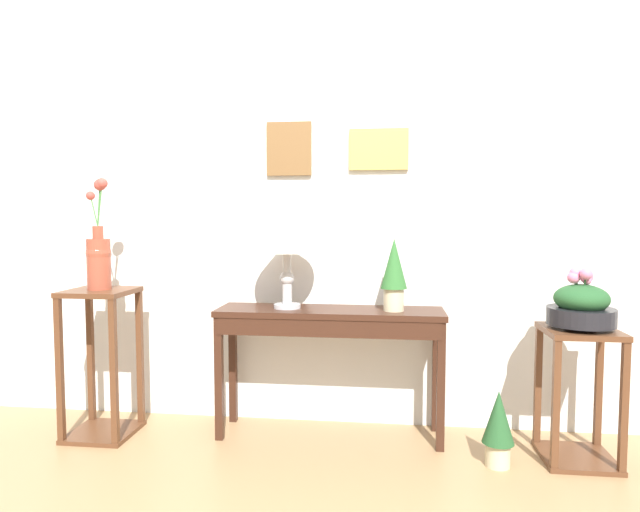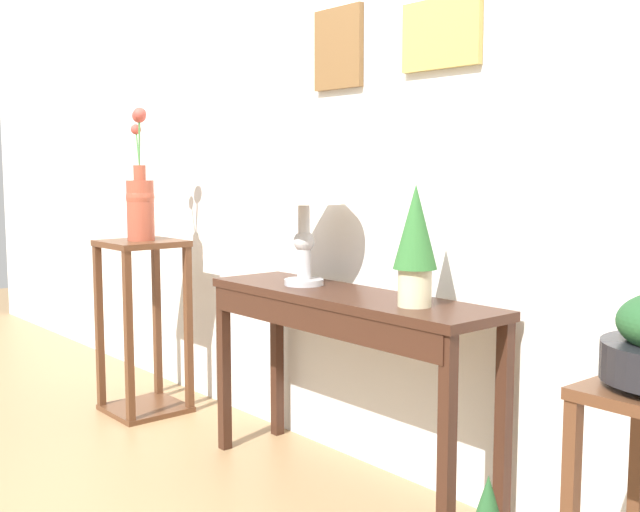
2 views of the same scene
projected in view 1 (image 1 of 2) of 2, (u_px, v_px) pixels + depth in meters
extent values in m
cube|color=silver|center=(322.00, 205.00, 3.46)|extent=(9.00, 0.10, 2.80)
cube|color=brown|center=(289.00, 149.00, 3.39)|extent=(0.28, 0.02, 0.33)
cube|color=#B5849B|center=(289.00, 149.00, 3.39)|extent=(0.23, 0.01, 0.27)
cube|color=tan|center=(379.00, 149.00, 3.33)|extent=(0.36, 0.02, 0.25)
cube|color=#93A360|center=(379.00, 149.00, 3.32)|extent=(0.29, 0.01, 0.20)
cube|color=#381E14|center=(330.00, 312.00, 3.23)|extent=(1.35, 0.36, 0.03)
cube|color=#381E14|center=(327.00, 328.00, 3.07)|extent=(1.28, 0.03, 0.10)
cube|color=#381E14|center=(219.00, 379.00, 3.18)|extent=(0.04, 0.04, 0.74)
cube|color=#381E14|center=(441.00, 387.00, 3.03)|extent=(0.04, 0.04, 0.74)
cube|color=#381E14|center=(233.00, 365.00, 3.47)|extent=(0.04, 0.04, 0.74)
cube|color=#381E14|center=(436.00, 372.00, 3.32)|extent=(0.04, 0.04, 0.74)
cylinder|color=#B7B7BC|center=(287.00, 306.00, 3.25)|extent=(0.16, 0.16, 0.02)
cylinder|color=#B7B7BC|center=(287.00, 291.00, 3.25)|extent=(0.06, 0.06, 0.16)
sphere|color=#B7B7BC|center=(287.00, 278.00, 3.24)|extent=(0.09, 0.09, 0.09)
cylinder|color=#B7B7BC|center=(287.00, 265.00, 3.24)|extent=(0.05, 0.05, 0.16)
cone|color=beige|center=(287.00, 230.00, 3.22)|extent=(0.38, 0.38, 0.26)
cylinder|color=beige|center=(394.00, 300.00, 3.15)|extent=(0.12, 0.12, 0.13)
cone|color=#2D662D|center=(394.00, 263.00, 3.14)|extent=(0.15, 0.15, 0.29)
cube|color=#56331E|center=(100.00, 292.00, 3.22)|extent=(0.37, 0.37, 0.03)
cube|color=#56331E|center=(104.00, 432.00, 3.28)|extent=(0.37, 0.37, 0.03)
cube|color=#56331E|center=(60.00, 369.00, 3.11)|extent=(0.04, 0.03, 0.83)
cube|color=#56331E|center=(114.00, 371.00, 3.07)|extent=(0.04, 0.03, 0.83)
cube|color=#56331E|center=(91.00, 355.00, 3.44)|extent=(0.04, 0.04, 0.83)
cube|color=#56331E|center=(140.00, 357.00, 3.40)|extent=(0.04, 0.04, 0.83)
cylinder|color=#9E4733|center=(99.00, 264.00, 3.21)|extent=(0.14, 0.14, 0.30)
sphere|color=#9E4733|center=(98.00, 253.00, 3.21)|extent=(0.14, 0.14, 0.14)
cylinder|color=#9E4733|center=(98.00, 232.00, 3.20)|extent=(0.06, 0.06, 0.08)
cylinder|color=#478442|center=(99.00, 206.00, 3.18)|extent=(0.04, 0.02, 0.24)
sphere|color=#B7473D|center=(100.00, 185.00, 3.17)|extent=(0.07, 0.07, 0.07)
cylinder|color=#478442|center=(100.00, 205.00, 3.18)|extent=(0.05, 0.02, 0.25)
sphere|color=#B7473D|center=(102.00, 183.00, 3.16)|extent=(0.06, 0.06, 0.06)
cylinder|color=#478442|center=(94.00, 211.00, 3.20)|extent=(0.05, 0.02, 0.18)
sphere|color=#B7473D|center=(90.00, 196.00, 3.20)|extent=(0.05, 0.05, 0.05)
cube|color=#56331E|center=(580.00, 331.00, 2.89)|extent=(0.37, 0.37, 0.03)
cube|color=#56331E|center=(576.00, 458.00, 2.94)|extent=(0.37, 0.37, 0.03)
cube|color=#56331E|center=(556.00, 404.00, 2.77)|extent=(0.04, 0.03, 0.67)
cube|color=#56331E|center=(624.00, 407.00, 2.73)|extent=(0.04, 0.03, 0.67)
cube|color=#56331E|center=(538.00, 385.00, 3.09)|extent=(0.04, 0.04, 0.67)
cube|color=#56331E|center=(599.00, 387.00, 3.05)|extent=(0.04, 0.04, 0.67)
cylinder|color=black|center=(581.00, 327.00, 2.89)|extent=(0.16, 0.16, 0.02)
cylinder|color=black|center=(581.00, 316.00, 2.88)|extent=(0.35, 0.35, 0.09)
ellipsoid|color=#235128|center=(581.00, 299.00, 2.87)|extent=(0.28, 0.28, 0.15)
cylinder|color=#235128|center=(584.00, 292.00, 2.89)|extent=(0.05, 0.05, 0.16)
sphere|color=pink|center=(586.00, 277.00, 2.90)|extent=(0.07, 0.07, 0.07)
cylinder|color=#235128|center=(584.00, 291.00, 2.85)|extent=(0.01, 0.05, 0.19)
sphere|color=pink|center=(586.00, 274.00, 2.82)|extent=(0.06, 0.06, 0.06)
cylinder|color=#235128|center=(584.00, 294.00, 2.87)|extent=(0.03, 0.01, 0.15)
sphere|color=pink|center=(587.00, 280.00, 2.86)|extent=(0.05, 0.05, 0.05)
cylinder|color=#235128|center=(578.00, 290.00, 2.87)|extent=(0.04, 0.01, 0.19)
sphere|color=pink|center=(575.00, 273.00, 2.87)|extent=(0.06, 0.06, 0.06)
cylinder|color=#235128|center=(577.00, 293.00, 2.87)|extent=(0.05, 0.01, 0.16)
sphere|color=pink|center=(574.00, 277.00, 2.87)|extent=(0.07, 0.07, 0.07)
cylinder|color=beige|center=(498.00, 455.00, 2.86)|extent=(0.13, 0.13, 0.13)
cone|color=#235128|center=(498.00, 417.00, 2.84)|extent=(0.17, 0.17, 0.28)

